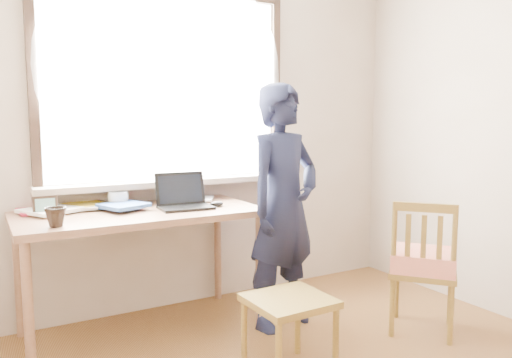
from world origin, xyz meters
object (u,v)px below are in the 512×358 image
mug_dark (56,217)px  work_chair (289,309)px  laptop (183,199)px  desk (140,224)px  side_chair (423,263)px  mug_white (118,199)px  person (283,206)px

mug_dark → work_chair: size_ratio=0.26×
laptop → work_chair: 1.04m
desk → work_chair: desk is taller
mug_dark → work_chair: mug_dark is taller
laptop → side_chair: size_ratio=0.40×
mug_white → side_chair: size_ratio=0.15×
laptop → person: 0.66m
mug_white → person: 1.09m
laptop → work_chair: laptop is taller
laptop → side_chair: bearing=-33.2°
desk → mug_dark: 0.60m
side_chair → desk: bearing=150.8°
laptop → mug_dark: size_ratio=3.08×
work_chair → person: 0.80m
side_chair → person: person is taller
laptop → work_chair: bearing=-74.5°
mug_white → work_chair: 1.36m
person → work_chair: bearing=-134.0°
desk → work_chair: (0.53, -0.92, -0.35)m
desk → work_chair: size_ratio=3.48×
laptop → mug_dark: laptop is taller
mug_white → desk: bearing=-66.8°
desk → mug_white: 0.25m
laptop → work_chair: size_ratio=0.81×
laptop → person: person is taller
desk → laptop: size_ratio=4.28×
laptop → side_chair: (1.30, -0.85, -0.40)m
mug_dark → laptop: bearing=14.7°
work_chair → person: person is taller
laptop → mug_white: 0.43m
mug_white → work_chair: size_ratio=0.31×
desk → mug_white: (-0.08, 0.19, 0.13)m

